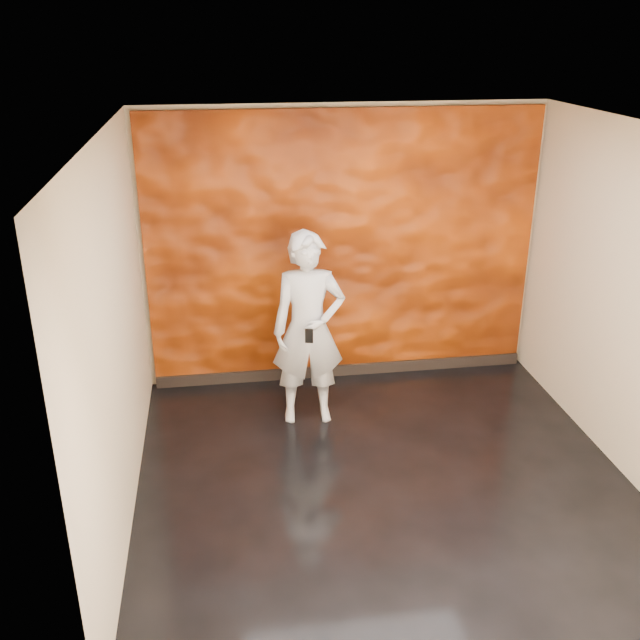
{
  "coord_description": "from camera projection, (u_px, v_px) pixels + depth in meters",
  "views": [
    {
      "loc": [
        -1.25,
        -4.77,
        3.48
      ],
      "look_at": [
        -0.42,
        0.72,
        1.16
      ],
      "focal_mm": 40.0,
      "sensor_mm": 36.0,
      "label": 1
    }
  ],
  "objects": [
    {
      "name": "room",
      "position": [
        390.0,
        324.0,
        5.33
      ],
      "size": [
        4.02,
        4.02,
        2.81
      ],
      "color": "black",
      "rests_on": "ground"
    },
    {
      "name": "feature_wall",
      "position": [
        343.0,
        250.0,
        7.12
      ],
      "size": [
        3.9,
        0.06,
        2.75
      ],
      "primitive_type": "cube",
      "color": "#C24606",
      "rests_on": "ground"
    },
    {
      "name": "baseboard",
      "position": [
        343.0,
        370.0,
        7.59
      ],
      "size": [
        3.9,
        0.04,
        0.12
      ],
      "primitive_type": "cube",
      "color": "black",
      "rests_on": "ground"
    },
    {
      "name": "man",
      "position": [
        309.0,
        329.0,
        6.46
      ],
      "size": [
        0.68,
        0.46,
        1.82
      ],
      "primitive_type": "imported",
      "rotation": [
        0.0,
        0.0,
        -0.04
      ],
      "color": "#A4A8B4",
      "rests_on": "ground"
    },
    {
      "name": "phone",
      "position": [
        309.0,
        336.0,
        6.17
      ],
      "size": [
        0.07,
        0.03,
        0.13
      ],
      "primitive_type": "cube",
      "rotation": [
        0.0,
        0.0,
        -0.24
      ],
      "color": "black",
      "rests_on": "man"
    }
  ]
}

